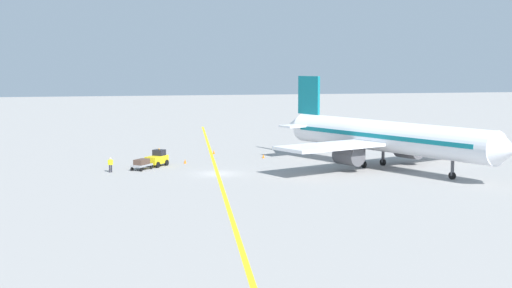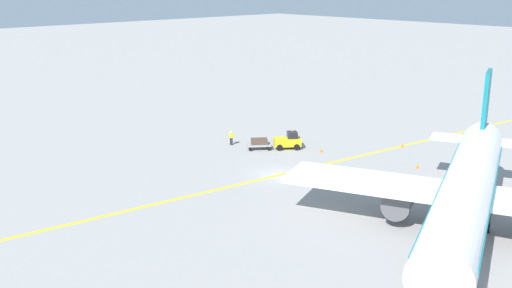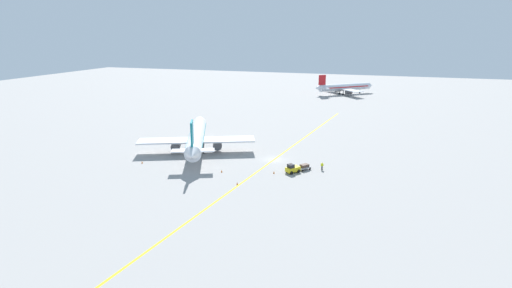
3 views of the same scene
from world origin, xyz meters
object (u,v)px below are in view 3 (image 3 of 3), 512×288
at_px(ground_crew_worker, 322,166).
at_px(traffic_cone_near_nose, 237,183).
at_px(airplane_at_gate, 197,137).
at_px(baggage_tug_white, 292,169).
at_px(traffic_cone_mid_apron, 142,162).
at_px(traffic_cone_by_wingtip, 222,171).
at_px(airplane_distant_taxiing, 344,87).
at_px(baggage_cart_trailing, 304,166).
at_px(traffic_cone_far_edge, 274,172).

bearing_deg(ground_crew_worker, traffic_cone_near_nose, -135.92).
bearing_deg(airplane_at_gate, baggage_tug_white, -16.67).
bearing_deg(ground_crew_worker, traffic_cone_mid_apron, -168.40).
relative_size(baggage_tug_white, traffic_cone_by_wingtip, 5.98).
xyz_separation_m(airplane_distant_taxiing, traffic_cone_near_nose, (-7.01, -124.38, -3.06)).
bearing_deg(airplane_at_gate, traffic_cone_mid_apron, -122.87).
distance_m(ground_crew_worker, traffic_cone_by_wingtip, 21.29).
distance_m(airplane_at_gate, baggage_tug_white, 26.94).
bearing_deg(traffic_cone_by_wingtip, traffic_cone_mid_apron, 179.89).
bearing_deg(traffic_cone_near_nose, airplane_at_gate, 134.14).
bearing_deg(traffic_cone_mid_apron, baggage_cart_trailing, 11.01).
relative_size(ground_crew_worker, traffic_cone_mid_apron, 3.05).
bearing_deg(airplane_distant_taxiing, baggage_tug_white, -89.23).
relative_size(airplane_distant_taxiing, traffic_cone_mid_apron, 47.48).
relative_size(baggage_tug_white, traffic_cone_mid_apron, 5.98).
bearing_deg(traffic_cone_far_edge, traffic_cone_by_wingtip, -165.57).
height_order(baggage_tug_white, traffic_cone_far_edge, baggage_tug_white).
bearing_deg(airplane_at_gate, airplane_distant_taxiing, 77.26).
height_order(traffic_cone_near_nose, traffic_cone_by_wingtip, same).
height_order(traffic_cone_near_nose, traffic_cone_far_edge, same).
bearing_deg(airplane_at_gate, traffic_cone_by_wingtip, -46.12).
distance_m(traffic_cone_mid_apron, traffic_cone_far_edge, 29.97).
xyz_separation_m(traffic_cone_by_wingtip, traffic_cone_far_edge, (10.58, 2.72, 0.00)).
relative_size(baggage_tug_white, traffic_cone_near_nose, 5.98).
bearing_deg(baggage_tug_white, traffic_cone_mid_apron, -172.70).
bearing_deg(traffic_cone_near_nose, baggage_cart_trailing, 49.95).
bearing_deg(traffic_cone_by_wingtip, traffic_cone_near_nose, -45.30).
bearing_deg(traffic_cone_mid_apron, traffic_cone_far_edge, 5.14).
xyz_separation_m(airplane_distant_taxiing, ground_crew_worker, (7.11, -110.71, -2.43)).
bearing_deg(baggage_tug_white, traffic_cone_near_nose, -130.64).
relative_size(airplane_distant_taxiing, traffic_cone_near_nose, 47.48).
bearing_deg(airplane_at_gate, baggage_cart_trailing, -10.39).
relative_size(traffic_cone_near_nose, traffic_cone_far_edge, 1.00).
xyz_separation_m(airplane_at_gate, traffic_cone_by_wingtip, (11.54, -12.00, -3.43)).
bearing_deg(baggage_cart_trailing, airplane_distant_taxiing, 91.82).
bearing_deg(baggage_tug_white, traffic_cone_far_edge, -155.77).
height_order(airplane_distant_taxiing, traffic_cone_mid_apron, airplane_distant_taxiing).
distance_m(baggage_tug_white, traffic_cone_by_wingtip, 14.78).
bearing_deg(traffic_cone_far_edge, baggage_cart_trailing, 37.09).
bearing_deg(traffic_cone_near_nose, airplane_distant_taxiing, 86.77).
distance_m(baggage_tug_white, traffic_cone_mid_apron, 33.68).
xyz_separation_m(traffic_cone_mid_apron, traffic_cone_by_wingtip, (19.28, -0.04, 0.00)).
bearing_deg(airplane_distant_taxiing, ground_crew_worker, -86.32).
xyz_separation_m(ground_crew_worker, traffic_cone_far_edge, (-9.13, -5.32, -0.63)).
xyz_separation_m(traffic_cone_near_nose, traffic_cone_far_edge, (5.00, 8.36, 0.00)).
bearing_deg(traffic_cone_mid_apron, ground_crew_worker, 11.60).
xyz_separation_m(traffic_cone_near_nose, traffic_cone_mid_apron, (-24.85, 5.68, 0.00)).
height_order(traffic_cone_mid_apron, traffic_cone_by_wingtip, same).
relative_size(airplane_distant_taxiing, traffic_cone_far_edge, 47.48).
distance_m(traffic_cone_near_nose, traffic_cone_mid_apron, 25.49).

